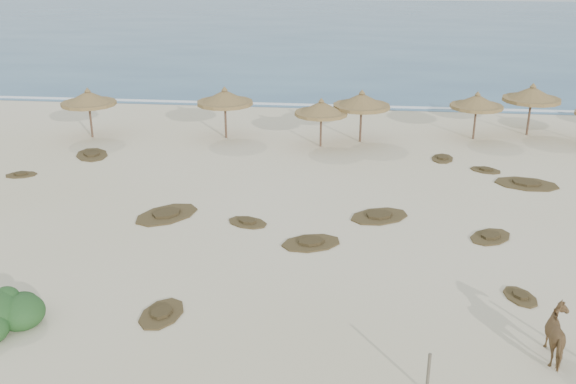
% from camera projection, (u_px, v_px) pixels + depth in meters
% --- Properties ---
extents(ground, '(160.00, 160.00, 0.00)m').
position_uv_depth(ground, '(313.00, 287.00, 21.10)').
color(ground, beige).
rests_on(ground, ground).
extents(ocean, '(200.00, 100.00, 0.01)m').
position_uv_depth(ocean, '(353.00, 27.00, 90.74)').
color(ocean, '#284E78').
rests_on(ocean, ground).
extents(foam_line, '(70.00, 0.60, 0.01)m').
position_uv_depth(foam_line, '(341.00, 106.00, 45.24)').
color(foam_line, white).
rests_on(foam_line, ground).
extents(palapa_0, '(3.97, 3.97, 2.95)m').
position_uv_depth(palapa_0, '(88.00, 99.00, 36.98)').
color(palapa_0, brown).
rests_on(palapa_0, ground).
extents(palapa_1, '(3.97, 3.97, 3.05)m').
position_uv_depth(palapa_1, '(225.00, 98.00, 36.84)').
color(palapa_1, brown).
rests_on(palapa_1, ground).
extents(palapa_2, '(3.88, 3.88, 2.76)m').
position_uv_depth(palapa_2, '(321.00, 109.00, 35.29)').
color(palapa_2, brown).
rests_on(palapa_2, ground).
extents(palapa_3, '(3.44, 3.44, 3.03)m').
position_uv_depth(palapa_3, '(362.00, 101.00, 36.08)').
color(palapa_3, brown).
rests_on(palapa_3, ground).
extents(palapa_4, '(3.25, 3.25, 2.82)m').
position_uv_depth(palapa_4, '(477.00, 102.00, 36.67)').
color(palapa_4, brown).
rests_on(palapa_4, ground).
extents(palapa_5, '(4.09, 4.09, 3.12)m').
position_uv_depth(palapa_5, '(532.00, 95.00, 37.40)').
color(palapa_5, brown).
rests_on(palapa_5, ground).
extents(horse, '(0.81, 1.67, 1.39)m').
position_uv_depth(horse, '(560.00, 336.00, 17.20)').
color(horse, brown).
rests_on(horse, ground).
extents(fence_post_near, '(0.10, 0.10, 1.16)m').
position_uv_depth(fence_post_near, '(428.00, 374.00, 15.86)').
color(fence_post_near, '#6C6451').
rests_on(fence_post_near, ground).
extents(scrub_1, '(3.26, 3.46, 0.16)m').
position_uv_depth(scrub_1, '(167.00, 214.00, 26.72)').
color(scrub_1, '#4D3D22').
rests_on(scrub_1, ground).
extents(scrub_2, '(2.02, 1.70, 0.16)m').
position_uv_depth(scrub_2, '(248.00, 222.00, 25.96)').
color(scrub_2, '#4D3D22').
rests_on(scrub_2, ground).
extents(scrub_3, '(3.08, 2.76, 0.16)m').
position_uv_depth(scrub_3, '(379.00, 216.00, 26.55)').
color(scrub_3, '#4D3D22').
rests_on(scrub_3, ground).
extents(scrub_4, '(2.25, 2.28, 0.16)m').
position_uv_depth(scrub_4, '(490.00, 236.00, 24.66)').
color(scrub_4, '#4D3D22').
rests_on(scrub_4, ground).
extents(scrub_5, '(3.26, 2.45, 0.16)m').
position_uv_depth(scrub_5, '(526.00, 184.00, 30.19)').
color(scrub_5, '#4D3D22').
rests_on(scrub_5, ground).
extents(scrub_6, '(2.64, 3.00, 0.16)m').
position_uv_depth(scrub_6, '(92.00, 154.00, 34.45)').
color(scrub_6, '#4D3D22').
rests_on(scrub_6, ground).
extents(scrub_7, '(1.43, 1.90, 0.16)m').
position_uv_depth(scrub_7, '(442.00, 158.00, 33.83)').
color(scrub_7, '#4D3D22').
rests_on(scrub_7, ground).
extents(scrub_8, '(1.73, 1.37, 0.16)m').
position_uv_depth(scrub_8, '(21.00, 174.00, 31.41)').
color(scrub_8, '#4D3D22').
rests_on(scrub_8, ground).
extents(scrub_9, '(2.74, 2.34, 0.16)m').
position_uv_depth(scrub_9, '(311.00, 243.00, 24.15)').
color(scrub_9, '#4D3D22').
rests_on(scrub_9, ground).
extents(scrub_10, '(1.81, 1.55, 0.16)m').
position_uv_depth(scrub_10, '(486.00, 170.00, 32.06)').
color(scrub_10, '#4D3D22').
rests_on(scrub_10, ground).
extents(scrub_11, '(1.53, 2.07, 0.16)m').
position_uv_depth(scrub_11, '(162.00, 313.00, 19.47)').
color(scrub_11, '#4D3D22').
rests_on(scrub_11, ground).
extents(scrub_12, '(1.33, 1.62, 0.16)m').
position_uv_depth(scrub_12, '(520.00, 296.00, 20.42)').
color(scrub_12, '#4D3D22').
rests_on(scrub_12, ground).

